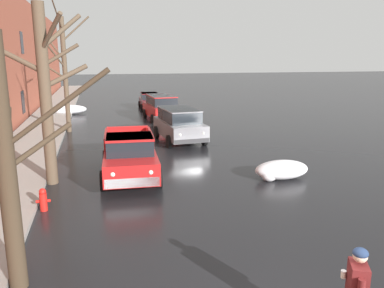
# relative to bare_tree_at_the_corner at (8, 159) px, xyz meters

# --- Properties ---
(left_sidewalk_slab) EXTENTS (2.99, 80.00, 0.14)m
(left_sidewalk_slab) POSITION_rel_bare_tree_at_the_corner_xyz_m (-1.75, 14.86, -2.61)
(left_sidewalk_slab) COLOR gray
(left_sidewalk_slab) RESTS_ON ground
(snow_bank_along_left_kerb) EXTENTS (2.11, 1.16, 0.71)m
(snow_bank_along_left_kerb) POSITION_rel_bare_tree_at_the_corner_xyz_m (8.33, 5.15, -2.34)
(snow_bank_along_left_kerb) COLOR white
(snow_bank_along_left_kerb) RESTS_ON ground
(snow_bank_mid_block_left) EXTENTS (2.81, 1.30, 0.75)m
(snow_bank_mid_block_left) POSITION_rel_bare_tree_at_the_corner_xyz_m (-0.53, 24.66, -2.31)
(snow_bank_mid_block_left) COLOR white
(snow_bank_mid_block_left) RESTS_ON ground
(bare_tree_at_the_corner) EXTENTS (2.20, 2.69, 5.85)m
(bare_tree_at_the_corner) POSITION_rel_bare_tree_at_the_corner_xyz_m (0.00, 0.00, 0.00)
(bare_tree_at_the_corner) COLOR #382B1E
(bare_tree_at_the_corner) RESTS_ON ground
(bare_tree_second_along_sidewalk) EXTENTS (3.05, 2.53, 6.36)m
(bare_tree_second_along_sidewalk) POSITION_rel_bare_tree_at_the_corner_xyz_m (-0.00, 6.74, 0.76)
(bare_tree_second_along_sidewalk) COLOR #4C3D2D
(bare_tree_second_along_sidewalk) RESTS_ON ground
(bare_tree_mid_block) EXTENTS (3.13, 2.86, 7.52)m
(bare_tree_mid_block) POSITION_rel_bare_tree_at_the_corner_xyz_m (-0.08, 16.91, 0.99)
(bare_tree_mid_block) COLOR #4C3D2D
(bare_tree_mid_block) RESTS_ON ground
(pickup_truck_red_approaching_near_lane) EXTENTS (2.35, 5.02, 1.76)m
(pickup_truck_red_approaching_near_lane) POSITION_rel_bare_tree_at_the_corner_xyz_m (2.80, 6.72, -1.80)
(pickup_truck_red_approaching_near_lane) COLOR red
(pickup_truck_red_approaching_near_lane) RESTS_ON ground
(suv_grey_parked_kerbside_close) EXTENTS (2.38, 4.43, 1.82)m
(suv_grey_parked_kerbside_close) POSITION_rel_bare_tree_at_the_corner_xyz_m (6.00, 12.55, -1.70)
(suv_grey_parked_kerbside_close) COLOR slate
(suv_grey_parked_kerbside_close) RESTS_ON ground
(suv_red_parked_kerbside_mid) EXTENTS (2.34, 4.62, 1.82)m
(suv_red_parked_kerbside_mid) POSITION_rel_bare_tree_at_the_corner_xyz_m (6.24, 19.84, -1.70)
(suv_red_parked_kerbside_mid) COLOR red
(suv_red_parked_kerbside_mid) RESTS_ON ground
(sedan_maroon_parked_far_down_block) EXTENTS (1.93, 4.04, 1.42)m
(sedan_maroon_parked_far_down_block) POSITION_rel_bare_tree_at_the_corner_xyz_m (6.28, 26.21, -1.93)
(sedan_maroon_parked_far_down_block) COLOR maroon
(sedan_maroon_parked_far_down_block) RESTS_ON ground
(fire_hydrant) EXTENTS (0.42, 0.22, 0.71)m
(fire_hydrant) POSITION_rel_bare_tree_at_the_corner_xyz_m (-0.04, 4.05, -2.33)
(fire_hydrant) COLOR red
(fire_hydrant) RESTS_ON ground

